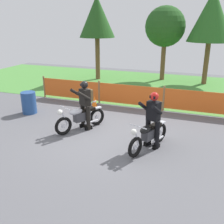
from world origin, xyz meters
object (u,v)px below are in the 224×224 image
motorcycle_lead (149,135)px  spare_drum (29,103)px  rider_trailing (85,102)px  traffic_cone (94,102)px  motorcycle_trailing (80,117)px  rider_lead (153,117)px

motorcycle_lead → spare_drum: (-5.25, 1.42, 0.00)m
rider_trailing → traffic_cone: size_ratio=3.19×
rider_trailing → spare_drum: bearing=-72.1°
motorcycle_lead → spare_drum: 5.44m
motorcycle_trailing → rider_trailing: 0.54m
rider_lead → motorcycle_lead: bearing=0.5°
motorcycle_lead → motorcycle_trailing: bearing=-82.3°
motorcycle_lead → spare_drum: motorcycle_lead is taller
motorcycle_lead → rider_lead: bearing=-179.5°
spare_drum → motorcycle_trailing: bearing=-16.8°
motorcycle_trailing → traffic_cone: bearing=-136.8°
motorcycle_trailing → rider_trailing: size_ratio=1.04×
rider_lead → rider_trailing: bearing=-82.3°
spare_drum → rider_trailing: bearing=-12.7°
motorcycle_trailing → rider_lead: 2.65m
motorcycle_trailing → rider_trailing: (0.11, 0.19, 0.50)m
motorcycle_trailing → rider_trailing: bearing=-179.5°
spare_drum → traffic_cone: bearing=34.2°
rider_lead → spare_drum: rider_lead is taller
motorcycle_lead → spare_drum: size_ratio=2.06×
traffic_cone → spare_drum: 2.69m
motorcycle_trailing → spare_drum: motorcycle_trailing is taller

